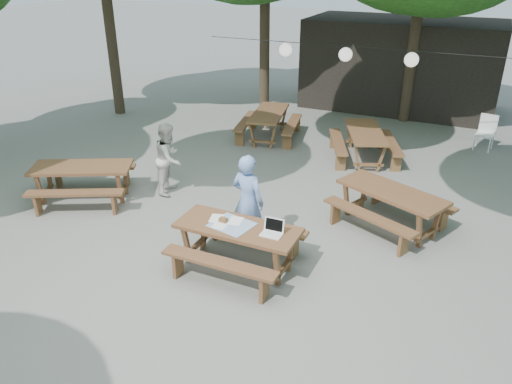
{
  "coord_description": "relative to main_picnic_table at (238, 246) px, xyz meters",
  "views": [
    {
      "loc": [
        3.06,
        -6.42,
        4.69
      ],
      "look_at": [
        -0.1,
        0.45,
        1.05
      ],
      "focal_mm": 35.0,
      "sensor_mm": 36.0,
      "label": 1
    }
  ],
  "objects": [
    {
      "name": "woman",
      "position": [
        -0.16,
        0.71,
        0.46
      ],
      "size": [
        0.67,
        0.5,
        1.69
      ],
      "primitive_type": "imported",
      "rotation": [
        0.0,
        0.0,
        2.98
      ],
      "color": "#7799D9",
      "rests_on": "ground"
    },
    {
      "name": "paper_lanterns",
      "position": [
        -0.08,
        6.25,
        2.02
      ],
      "size": [
        9.0,
        0.34,
        0.38
      ],
      "color": "black",
      "rests_on": "ground"
    },
    {
      "name": "picnic_table_far_w",
      "position": [
        -2.04,
        5.99,
        0.0
      ],
      "size": [
        1.94,
        2.19,
        0.75
      ],
      "rotation": [
        0.0,
        0.0,
        1.78
      ],
      "color": "brown",
      "rests_on": "ground"
    },
    {
      "name": "tabletop_clutter",
      "position": [
        -0.15,
        0.01,
        0.37
      ],
      "size": [
        0.83,
        0.67,
        0.08
      ],
      "color": "#326BAC",
      "rests_on": "main_picnic_table"
    },
    {
      "name": "ground",
      "position": [
        0.1,
        0.25,
        -0.39
      ],
      "size": [
        80.0,
        80.0,
        0.0
      ],
      "primitive_type": "plane",
      "color": "slate",
      "rests_on": "ground"
    },
    {
      "name": "picnic_table_nw",
      "position": [
        -4.03,
        0.88,
        0.0
      ],
      "size": [
        2.41,
        2.27,
        0.75
      ],
      "rotation": [
        0.0,
        0.0,
        0.47
      ],
      "color": "brown",
      "rests_on": "ground"
    },
    {
      "name": "main_picnic_table",
      "position": [
        0.0,
        0.0,
        0.0
      ],
      "size": [
        2.0,
        1.58,
        0.75
      ],
      "color": "brown",
      "rests_on": "ground"
    },
    {
      "name": "picnic_table_ne",
      "position": [
        1.99,
        2.37,
        0.0
      ],
      "size": [
        2.38,
        2.21,
        0.75
      ],
      "rotation": [
        0.0,
        0.0,
        -0.42
      ],
      "color": "brown",
      "rests_on": "ground"
    },
    {
      "name": "second_person",
      "position": [
        -2.6,
        1.96,
        0.38
      ],
      "size": [
        0.74,
        0.86,
        1.53
      ],
      "primitive_type": "imported",
      "rotation": [
        0.0,
        0.0,
        1.81
      ],
      "color": "silver",
      "rests_on": "ground"
    },
    {
      "name": "pavilion",
      "position": [
        0.6,
        10.75,
        1.01
      ],
      "size": [
        6.0,
        3.0,
        2.8
      ],
      "primitive_type": "cube",
      "color": "black",
      "rests_on": "ground"
    },
    {
      "name": "plastic_chair",
      "position": [
        3.43,
        7.57,
        -0.13
      ],
      "size": [
        0.51,
        0.51,
        0.9
      ],
      "rotation": [
        0.0,
        0.0,
        -0.17
      ],
      "color": "white",
      "rests_on": "ground"
    },
    {
      "name": "laptop",
      "position": [
        0.6,
        0.02,
        0.42
      ],
      "size": [
        0.34,
        0.27,
        0.24
      ],
      "rotation": [
        0.0,
        0.0,
        0.02
      ],
      "color": "white",
      "rests_on": "main_picnic_table"
    },
    {
      "name": "picnic_table_far_e",
      "position": [
        0.73,
        5.54,
        0.0
      ],
      "size": [
        2.18,
        2.35,
        0.75
      ],
      "rotation": [
        0.0,
        0.0,
        1.96
      ],
      "color": "brown",
      "rests_on": "ground"
    }
  ]
}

